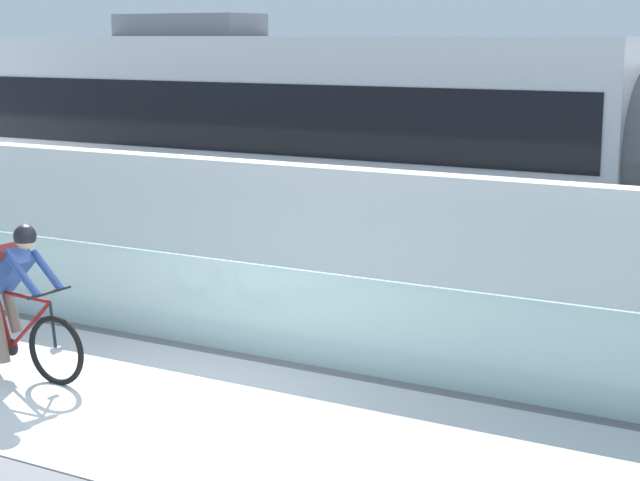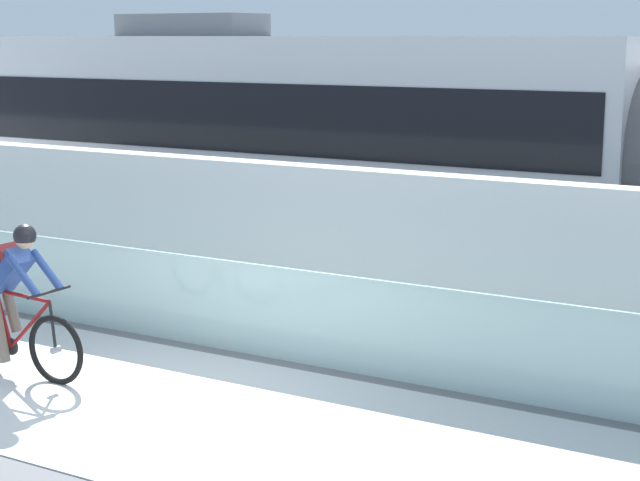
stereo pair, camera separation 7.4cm
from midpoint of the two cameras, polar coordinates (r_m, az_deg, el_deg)
The scene contains 7 objects.
ground_plane at distance 10.23m, azimuth -8.92°, elevation -8.82°, with size 200.00×200.00×0.00m, color slate.
bike_path_deck at distance 10.23m, azimuth -8.92°, elevation -8.79°, with size 32.00×3.20×0.01m, color silver.
glass_parapet at distance 11.50m, azimuth -3.16°, elevation -3.79°, with size 32.00×0.05×1.02m, color silver.
concrete_barrier_wall at distance 12.90m, azimuth 1.23°, elevation -0.17°, with size 32.00×0.36×1.89m, color white.
tram_rail_near at distance 15.27m, azimuth 5.76°, elevation -2.07°, with size 32.00×0.08×0.01m, color #595654.
tram_rail_far at distance 16.55m, azimuth 7.83°, elevation -1.09°, with size 32.00×0.08×0.01m, color #595654.
cyclist_on_bike at distance 11.15m, azimuth -16.04°, elevation -3.16°, with size 1.77×0.58×1.61m.
Camera 2 is at (6.18, -7.39, 3.45)m, focal length 58.97 mm.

